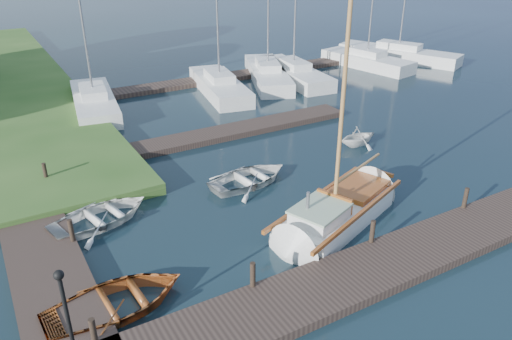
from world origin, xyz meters
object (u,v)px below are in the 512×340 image
mooring_post_5 (45,172)px  marina_boat_0 (94,101)px  lamp_post (64,301)px  tender_d (358,135)px  marina_boat_2 (220,84)px  dinghy (116,298)px  mooring_post_4 (71,230)px  mooring_post_3 (465,198)px  marina_boat_4 (293,72)px  sailboat (339,213)px  marina_boat_6 (367,60)px  marina_boat_3 (268,73)px  tender_c (250,176)px  mooring_post_0 (93,332)px  marina_boat_7 (398,53)px  tender_a (101,214)px  mooring_post_1 (253,275)px  mooring_post_2 (372,231)px

mooring_post_5 → marina_boat_0: marina_boat_0 is taller
mooring_post_5 → lamp_post: bearing=-95.7°
tender_d → marina_boat_2: marina_boat_2 is taller
dinghy → marina_boat_2: bearing=-38.2°
mooring_post_4 → tender_d: mooring_post_4 is taller
mooring_post_3 → marina_boat_4: marina_boat_4 is taller
sailboat → marina_boat_4: bearing=40.1°
sailboat → marina_boat_6: bearing=25.1°
marina_boat_3 → tender_c: bearing=168.3°
mooring_post_0 → mooring_post_5: size_ratio=1.00×
mooring_post_4 → marina_boat_7: (28.56, 14.21, -0.14)m
dinghy → marina_boat_0: size_ratio=0.33×
tender_c → marina_boat_3: (8.81, 13.08, 0.20)m
mooring_post_3 → dinghy: bearing=174.1°
mooring_post_0 → marina_boat_6: (25.24, 18.66, -0.13)m
tender_a → marina_boat_0: marina_boat_0 is taller
marina_boat_4 → mooring_post_0: bearing=141.5°
mooring_post_1 → marina_boat_2: 19.92m
mooring_post_3 → mooring_post_4: (-13.00, 5.00, 0.00)m
marina_boat_6 → marina_boat_7: size_ratio=0.95×
sailboat → marina_boat_7: (19.85, 17.26, 0.22)m
tender_a → tender_d: (12.78, 0.94, 0.16)m
mooring_post_3 → tender_c: 8.35m
mooring_post_1 → mooring_post_2: bearing=0.0°
mooring_post_5 → tender_a: bearing=-72.6°
tender_a → mooring_post_4: bearing=120.0°
mooring_post_2 → mooring_post_4: same height
tender_a → marina_boat_7: size_ratio=0.35×
mooring_post_0 → mooring_post_2: (9.00, 0.00, 0.00)m
marina_boat_0 → marina_boat_3: size_ratio=1.05×
tender_c → mooring_post_4: bearing=91.9°
mooring_post_5 → tender_a: mooring_post_5 is taller
mooring_post_0 → marina_boat_4: (18.36, 18.53, -0.12)m
marina_boat_2 → tender_d: bearing=-159.3°
marina_boat_7 → tender_c: bearing=97.7°
dinghy → marina_boat_4: 24.53m
mooring_post_5 → marina_boat_7: (28.56, 9.21, -0.14)m
mooring_post_0 → marina_boat_0: (4.62, 18.90, -0.12)m
mooring_post_0 → dinghy: (0.90, 1.30, -0.29)m
mooring_post_3 → marina_boat_3: marina_boat_3 is taller
mooring_post_2 → marina_boat_0: marina_boat_0 is taller
mooring_post_0 → marina_boat_3: size_ratio=0.07×
mooring_post_4 → marina_boat_2: size_ratio=0.07×
mooring_post_1 → marina_boat_3: 22.76m
mooring_post_2 → sailboat: sailboat is taller
sailboat → tender_d: sailboat is taller
mooring_post_0 → marina_boat_4: 26.09m
marina_boat_0 → marina_boat_4: (13.74, -0.37, -0.01)m
marina_boat_6 → marina_boat_7: (3.82, 0.55, -0.01)m
tender_a → marina_boat_6: (23.53, 12.51, 0.19)m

